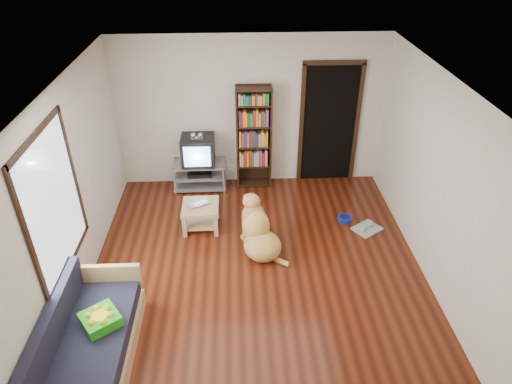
{
  "coord_description": "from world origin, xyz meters",
  "views": [
    {
      "loc": [
        -0.24,
        -4.7,
        4.22
      ],
      "look_at": [
        0.01,
        0.61,
        0.9
      ],
      "focal_mm": 32.0,
      "sensor_mm": 36.0,
      "label": 1
    }
  ],
  "objects_px": {
    "sofa": "(88,346)",
    "dog": "(258,232)",
    "grey_rag": "(367,229)",
    "crt_tv": "(198,149)",
    "bookshelf": "(254,133)",
    "coffee_table": "(201,212)",
    "laptop": "(200,206)",
    "tv_stand": "(200,174)",
    "dog_bowl": "(345,219)",
    "green_cushion": "(100,319)"
  },
  "relations": [
    {
      "from": "dog_bowl",
      "to": "sofa",
      "type": "relative_size",
      "value": 0.12
    },
    {
      "from": "dog_bowl",
      "to": "crt_tv",
      "type": "xyz_separation_m",
      "value": [
        -2.34,
        1.15,
        0.7
      ]
    },
    {
      "from": "bookshelf",
      "to": "coffee_table",
      "type": "distance_m",
      "value": 1.7
    },
    {
      "from": "tv_stand",
      "to": "crt_tv",
      "type": "relative_size",
      "value": 1.55
    },
    {
      "from": "green_cushion",
      "to": "bookshelf",
      "type": "distance_m",
      "value": 4.02
    },
    {
      "from": "laptop",
      "to": "bookshelf",
      "type": "relative_size",
      "value": 0.18
    },
    {
      "from": "laptop",
      "to": "dog_bowl",
      "type": "xyz_separation_m",
      "value": [
        2.26,
        0.08,
        -0.37
      ]
    },
    {
      "from": "grey_rag",
      "to": "tv_stand",
      "type": "bearing_deg",
      "value": 152.42
    },
    {
      "from": "tv_stand",
      "to": "green_cushion",
      "type": "bearing_deg",
      "value": -103.79
    },
    {
      "from": "dog_bowl",
      "to": "tv_stand",
      "type": "height_order",
      "value": "tv_stand"
    },
    {
      "from": "dog_bowl",
      "to": "sofa",
      "type": "distance_m",
      "value": 4.16
    },
    {
      "from": "coffee_table",
      "to": "dog",
      "type": "distance_m",
      "value": 1.03
    },
    {
      "from": "tv_stand",
      "to": "crt_tv",
      "type": "distance_m",
      "value": 0.47
    },
    {
      "from": "laptop",
      "to": "sofa",
      "type": "xyz_separation_m",
      "value": [
        -1.06,
        -2.42,
        -0.15
      ]
    },
    {
      "from": "green_cushion",
      "to": "coffee_table",
      "type": "relative_size",
      "value": 0.66
    },
    {
      "from": "tv_stand",
      "to": "sofa",
      "type": "height_order",
      "value": "sofa"
    },
    {
      "from": "green_cushion",
      "to": "laptop",
      "type": "xyz_separation_m",
      "value": [
        0.93,
        2.25,
        -0.07
      ]
    },
    {
      "from": "bookshelf",
      "to": "coffee_table",
      "type": "height_order",
      "value": "bookshelf"
    },
    {
      "from": "dog",
      "to": "sofa",
      "type": "bearing_deg",
      "value": -135.68
    },
    {
      "from": "green_cushion",
      "to": "laptop",
      "type": "height_order",
      "value": "green_cushion"
    },
    {
      "from": "green_cushion",
      "to": "laptop",
      "type": "distance_m",
      "value": 2.44
    },
    {
      "from": "dog_bowl",
      "to": "sofa",
      "type": "bearing_deg",
      "value": -142.91
    },
    {
      "from": "grey_rag",
      "to": "bookshelf",
      "type": "bearing_deg",
      "value": 138.91
    },
    {
      "from": "laptop",
      "to": "green_cushion",
      "type": "bearing_deg",
      "value": -141.88
    },
    {
      "from": "tv_stand",
      "to": "dog",
      "type": "distance_m",
      "value": 2.0
    },
    {
      "from": "sofa",
      "to": "dog",
      "type": "relative_size",
      "value": 1.92
    },
    {
      "from": "green_cushion",
      "to": "coffee_table",
      "type": "distance_m",
      "value": 2.47
    },
    {
      "from": "grey_rag",
      "to": "dog_bowl",
      "type": "bearing_deg",
      "value": 140.19
    },
    {
      "from": "laptop",
      "to": "coffee_table",
      "type": "distance_m",
      "value": 0.14
    },
    {
      "from": "grey_rag",
      "to": "laptop",
      "type": "bearing_deg",
      "value": 176.29
    },
    {
      "from": "laptop",
      "to": "sofa",
      "type": "distance_m",
      "value": 2.64
    },
    {
      "from": "dog_bowl",
      "to": "grey_rag",
      "type": "height_order",
      "value": "dog_bowl"
    },
    {
      "from": "tv_stand",
      "to": "laptop",
      "type": "bearing_deg",
      "value": -86.13
    },
    {
      "from": "dog_bowl",
      "to": "grey_rag",
      "type": "relative_size",
      "value": 0.55
    },
    {
      "from": "coffee_table",
      "to": "dog",
      "type": "xyz_separation_m",
      "value": [
        0.85,
        -0.59,
        0.03
      ]
    },
    {
      "from": "laptop",
      "to": "sofa",
      "type": "relative_size",
      "value": 0.18
    },
    {
      "from": "dog",
      "to": "dog_bowl",
      "type": "bearing_deg",
      "value": 24.56
    },
    {
      "from": "green_cushion",
      "to": "grey_rag",
      "type": "distance_m",
      "value": 4.09
    },
    {
      "from": "laptop",
      "to": "dog",
      "type": "bearing_deg",
      "value": -62.67
    },
    {
      "from": "sofa",
      "to": "bookshelf",
      "type": "bearing_deg",
      "value": 62.68
    },
    {
      "from": "grey_rag",
      "to": "crt_tv",
      "type": "distance_m",
      "value": 3.07
    },
    {
      "from": "sofa",
      "to": "grey_rag",
      "type": "bearing_deg",
      "value": 31.97
    },
    {
      "from": "green_cushion",
      "to": "sofa",
      "type": "height_order",
      "value": "sofa"
    },
    {
      "from": "green_cushion",
      "to": "crt_tv",
      "type": "distance_m",
      "value": 3.6
    },
    {
      "from": "green_cushion",
      "to": "laptop",
      "type": "relative_size",
      "value": 1.15
    },
    {
      "from": "green_cushion",
      "to": "dog_bowl",
      "type": "distance_m",
      "value": 3.98
    },
    {
      "from": "grey_rag",
      "to": "crt_tv",
      "type": "height_order",
      "value": "crt_tv"
    },
    {
      "from": "crt_tv",
      "to": "dog",
      "type": "distance_m",
      "value": 2.07
    },
    {
      "from": "green_cushion",
      "to": "sofa",
      "type": "distance_m",
      "value": 0.3
    },
    {
      "from": "laptop",
      "to": "tv_stand",
      "type": "distance_m",
      "value": 1.22
    }
  ]
}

